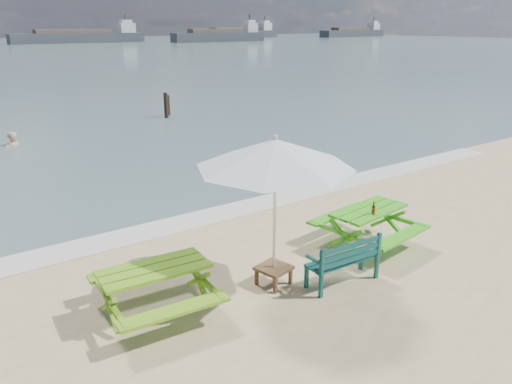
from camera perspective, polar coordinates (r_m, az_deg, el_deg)
foam_strip at (r=11.57m, az=-6.27°, el=-2.97°), size 22.00×0.90×0.01m
picnic_table_left at (r=7.92m, az=-11.41°, el=-11.07°), size 1.77×1.94×0.78m
picnic_table_right at (r=10.24m, az=12.64°, el=-4.03°), size 1.87×2.03×0.79m
park_bench at (r=8.79m, az=9.81°, el=-8.69°), size 1.37×0.54×0.83m
side_table at (r=8.66m, az=2.03°, el=-9.45°), size 0.62×0.62×0.34m
patio_umbrella at (r=7.87m, az=2.21°, el=4.42°), size 3.09×3.09×2.55m
beer_bottle at (r=9.79m, az=13.27°, el=-2.03°), size 0.07×0.07×0.27m
swimmer at (r=20.56m, az=-25.90°, el=3.68°), size 0.78×0.64×1.85m
mooring_pilings at (r=24.54m, az=-10.14°, el=9.51°), size 0.58×0.78×1.38m
cargo_ships at (r=140.19m, az=-8.75°, el=17.28°), size 154.50×38.77×4.40m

